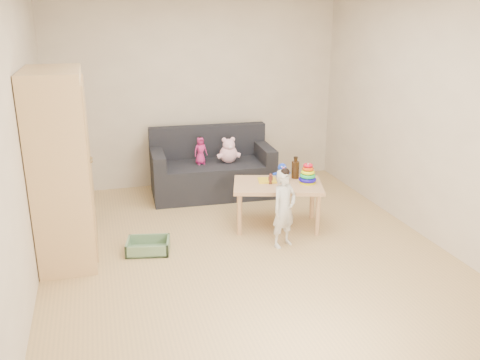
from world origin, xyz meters
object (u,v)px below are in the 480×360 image
object	(u,v)px
sofa	(212,179)
toddler	(284,210)
play_table	(277,205)
wardrobe	(61,167)

from	to	relation	value
sofa	toddler	xyz separation A→B (m)	(0.36, -1.76, 0.18)
play_table	toddler	xyz separation A→B (m)	(-0.11, -0.50, 0.15)
wardrobe	play_table	xyz separation A→B (m)	(2.27, 0.11, -0.67)
wardrobe	sofa	size ratio (longest dim) A/B	1.17
wardrobe	toddler	distance (m)	2.25
sofa	toddler	distance (m)	1.80
sofa	play_table	distance (m)	1.34
sofa	toddler	size ratio (longest dim) A/B	1.97
wardrobe	toddler	world-z (taller)	wardrobe
wardrobe	play_table	bearing A→B (deg)	2.66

